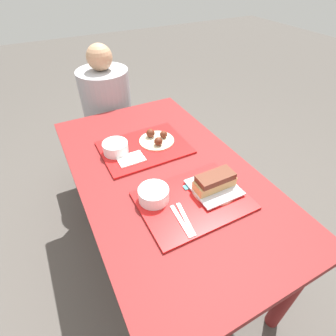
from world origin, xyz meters
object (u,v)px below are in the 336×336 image
Objects in this scene: tray_near at (193,201)px; wings_plate_far at (157,138)px; tray_far at (145,148)px; brisket_sandwich_plate at (214,184)px; bowl_coleslaw_near at (154,194)px; bowl_coleslaw_far at (115,147)px; person_seated_across at (107,103)px.

wings_plate_far reaches higher than tray_near.
brisket_sandwich_plate reaches higher than tray_far.
tray_near is at bearing -96.14° from wings_plate_far.
tray_far is 0.46m from brisket_sandwich_plate.
wings_plate_far is (0.20, 0.39, -0.02)m from bowl_coleslaw_near.
brisket_sandwich_plate is 1.04× the size of wings_plate_far.
brisket_sandwich_plate reaches higher than bowl_coleslaw_far.
brisket_sandwich_plate is 1.16m from person_seated_across.
brisket_sandwich_plate reaches higher than tray_near.
tray_near is at bearing -69.06° from bowl_coleslaw_far.
tray_near is 3.52× the size of bowl_coleslaw_far.
tray_far is 0.71m from person_seated_across.
tray_near is 0.12m from brisket_sandwich_plate.
bowl_coleslaw_near is at bearing -96.41° from person_seated_across.
bowl_coleslaw_far is at bearing 178.63° from wings_plate_far.
tray_far is 0.09m from wings_plate_far.
tray_far is at bearing 72.44° from bowl_coleslaw_near.
bowl_coleslaw_far reaches higher than tray_near.
bowl_coleslaw_far is at bearing 122.42° from brisket_sandwich_plate.
wings_plate_far is at bearing 62.93° from bowl_coleslaw_near.
brisket_sandwich_plate is (0.26, -0.07, 0.00)m from bowl_coleslaw_near.
person_seated_across is at bearing 89.68° from tray_far.
bowl_coleslaw_near is 0.65× the size of brisket_sandwich_plate.
brisket_sandwich_plate is at bearing 6.10° from tray_near.
wings_plate_far is (0.08, 0.02, 0.02)m from tray_far.
tray_near is 0.17m from bowl_coleslaw_near.
bowl_coleslaw_near is 0.40m from bowl_coleslaw_far.
bowl_coleslaw_near reaches higher than tray_near.
bowl_coleslaw_near reaches higher than tray_far.
person_seated_across reaches higher than bowl_coleslaw_far.
bowl_coleslaw_far is at bearing 94.80° from bowl_coleslaw_near.
brisket_sandwich_plate is 0.46m from wings_plate_far.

